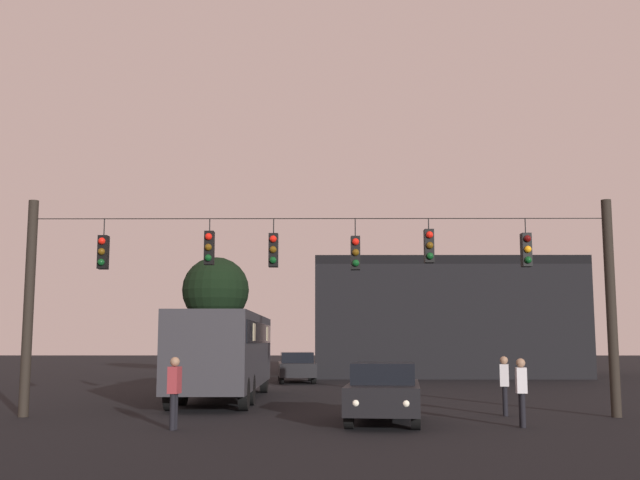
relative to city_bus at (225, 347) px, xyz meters
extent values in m
plane|color=black|center=(3.41, 2.48, -1.87)|extent=(168.00, 168.00, 0.00)
cylinder|color=black|center=(-4.75, -6.09, 1.16)|extent=(0.28, 0.28, 6.06)
cylinder|color=black|center=(11.57, -6.09, 1.16)|extent=(0.28, 0.28, 6.06)
cylinder|color=black|center=(3.41, -6.09, 3.66)|extent=(16.32, 0.02, 0.02)
cylinder|color=black|center=(-2.71, -6.09, 3.41)|extent=(0.03, 0.03, 0.48)
cube|color=black|center=(-2.71, -6.09, 2.70)|extent=(0.26, 0.32, 0.95)
sphere|color=red|center=(-2.71, -6.27, 3.00)|extent=(0.20, 0.20, 0.20)
sphere|color=#5B3D0C|center=(-2.71, -6.27, 2.70)|extent=(0.20, 0.20, 0.20)
sphere|color=#0C4219|center=(-2.71, -6.27, 2.40)|extent=(0.20, 0.20, 0.20)
cylinder|color=black|center=(0.29, -6.09, 3.47)|extent=(0.03, 0.03, 0.35)
cube|color=black|center=(0.29, -6.09, 2.82)|extent=(0.26, 0.32, 0.95)
sphere|color=red|center=(0.29, -6.27, 3.12)|extent=(0.20, 0.20, 0.20)
sphere|color=#5B3D0C|center=(0.29, -6.27, 2.82)|extent=(0.20, 0.20, 0.20)
sphere|color=#0C4219|center=(0.29, -6.27, 2.52)|extent=(0.20, 0.20, 0.20)
cylinder|color=black|center=(2.11, -6.09, 3.44)|extent=(0.03, 0.03, 0.42)
cube|color=black|center=(2.11, -6.09, 2.75)|extent=(0.26, 0.32, 0.95)
sphere|color=red|center=(2.11, -6.27, 3.05)|extent=(0.20, 0.20, 0.20)
sphere|color=#5B3D0C|center=(2.11, -6.27, 2.75)|extent=(0.20, 0.20, 0.20)
sphere|color=#0C4219|center=(2.11, -6.27, 2.45)|extent=(0.20, 0.20, 0.20)
cylinder|color=black|center=(4.43, -6.09, 3.40)|extent=(0.03, 0.03, 0.50)
cube|color=black|center=(4.43, -6.09, 2.67)|extent=(0.26, 0.32, 0.95)
sphere|color=red|center=(4.43, -6.27, 2.97)|extent=(0.20, 0.20, 0.20)
sphere|color=#5B3D0C|center=(4.43, -6.27, 2.67)|extent=(0.20, 0.20, 0.20)
sphere|color=#0C4219|center=(4.43, -6.27, 2.37)|extent=(0.20, 0.20, 0.20)
cylinder|color=black|center=(6.51, -6.09, 3.50)|extent=(0.03, 0.03, 0.31)
cube|color=black|center=(6.51, -6.09, 2.87)|extent=(0.26, 0.32, 0.95)
sphere|color=red|center=(6.51, -6.27, 3.17)|extent=(0.20, 0.20, 0.20)
sphere|color=#5B3D0C|center=(6.51, -6.27, 2.87)|extent=(0.20, 0.20, 0.20)
sphere|color=#0C4219|center=(6.51, -6.27, 2.57)|extent=(0.20, 0.20, 0.20)
cylinder|color=black|center=(9.25, -6.09, 3.44)|extent=(0.03, 0.03, 0.42)
cube|color=black|center=(9.25, -6.09, 2.76)|extent=(0.26, 0.32, 0.95)
sphere|color=#510A0A|center=(9.25, -6.27, 3.06)|extent=(0.20, 0.20, 0.20)
sphere|color=orange|center=(9.25, -6.27, 2.76)|extent=(0.20, 0.20, 0.20)
sphere|color=#0C4219|center=(9.25, -6.27, 2.46)|extent=(0.20, 0.20, 0.20)
cube|color=#2D2D33|center=(0.00, 0.01, -0.12)|extent=(2.55, 11.01, 2.50)
cube|color=black|center=(0.00, 0.01, 0.49)|extent=(2.59, 10.35, 0.70)
cylinder|color=black|center=(-1.13, 3.96, -1.37)|extent=(0.28, 1.00, 1.00)
cylinder|color=black|center=(1.09, 3.97, -1.37)|extent=(0.28, 1.00, 1.00)
cylinder|color=black|center=(-1.10, -2.20, -1.37)|extent=(0.28, 1.00, 1.00)
cylinder|color=black|center=(1.12, -2.19, -1.37)|extent=(0.28, 1.00, 1.00)
cylinder|color=black|center=(-1.09, -4.18, -1.37)|extent=(0.28, 1.00, 1.00)
cylinder|color=black|center=(1.13, -4.17, -1.37)|extent=(0.28, 1.00, 1.00)
cube|color=beige|center=(-0.01, 3.31, 0.49)|extent=(2.56, 0.81, 0.56)
cube|color=beige|center=(0.01, -2.74, 0.49)|extent=(2.56, 0.81, 0.56)
cube|color=black|center=(5.07, -7.59, -1.21)|extent=(2.25, 4.47, 0.68)
cube|color=black|center=(5.09, -7.44, -0.61)|extent=(1.82, 2.48, 0.52)
cylinder|color=black|center=(5.71, -9.09, -1.55)|extent=(0.29, 0.66, 0.64)
cylinder|color=black|center=(4.13, -8.92, -1.55)|extent=(0.29, 0.66, 0.64)
cylinder|color=black|center=(6.01, -6.26, -1.55)|extent=(0.29, 0.66, 0.64)
cylinder|color=black|center=(4.44, -6.10, -1.55)|extent=(0.29, 0.66, 0.64)
sphere|color=white|center=(5.42, -9.74, -1.21)|extent=(0.18, 0.18, 0.18)
sphere|color=white|center=(4.27, -9.62, -1.21)|extent=(0.18, 0.18, 0.18)
cube|color=black|center=(2.13, 11.74, -1.21)|extent=(2.13, 4.43, 0.68)
cube|color=black|center=(2.14, 11.59, -0.61)|extent=(1.76, 2.44, 0.52)
cylinder|color=black|center=(1.23, 13.09, -1.55)|extent=(0.27, 0.66, 0.64)
cylinder|color=black|center=(2.80, 13.21, -1.55)|extent=(0.27, 0.66, 0.64)
cylinder|color=black|center=(1.45, 10.26, -1.55)|extent=(0.27, 0.66, 0.64)
cylinder|color=black|center=(3.03, 10.38, -1.55)|extent=(0.27, 0.66, 0.64)
sphere|color=white|center=(1.39, 13.79, -1.21)|extent=(0.18, 0.18, 0.18)
sphere|color=white|center=(2.54, 13.88, -1.21)|extent=(0.18, 0.18, 0.18)
cylinder|color=black|center=(0.00, -9.06, -1.45)|extent=(0.14, 0.14, 0.84)
cylinder|color=black|center=(-0.02, -9.22, -1.45)|extent=(0.14, 0.14, 0.84)
cube|color=maroon|center=(-0.01, -9.14, -0.71)|extent=(0.29, 0.39, 0.63)
sphere|color=#8C6B51|center=(-0.01, -9.14, -0.28)|extent=(0.23, 0.23, 0.23)
cylinder|color=black|center=(8.63, -5.62, -1.46)|extent=(0.14, 0.14, 0.82)
cylinder|color=black|center=(8.59, -5.78, -1.46)|extent=(0.14, 0.14, 0.82)
cube|color=silver|center=(8.61, -5.70, -0.74)|extent=(0.32, 0.41, 0.61)
sphere|color=#8C6B51|center=(8.61, -5.70, -0.33)|extent=(0.22, 0.22, 0.22)
cylinder|color=black|center=(8.36, -8.51, -1.46)|extent=(0.14, 0.14, 0.82)
cylinder|color=black|center=(8.34, -8.67, -1.46)|extent=(0.14, 0.14, 0.82)
cube|color=silver|center=(8.35, -8.59, -0.74)|extent=(0.28, 0.39, 0.61)
sphere|color=#8C6B51|center=(8.35, -8.59, -0.32)|extent=(0.22, 0.22, 0.22)
cube|color=black|center=(10.72, 21.35, 1.30)|extent=(15.39, 13.13, 6.34)
cube|color=black|center=(10.72, 21.35, 4.72)|extent=(15.39, 13.13, 0.50)
cylinder|color=black|center=(-3.26, 20.18, 0.02)|extent=(0.47, 0.47, 3.77)
sphere|color=black|center=(-3.26, 20.18, 3.36)|extent=(4.17, 4.17, 4.17)
camera|label=1|loc=(3.56, -27.53, 0.20)|focal=42.93mm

